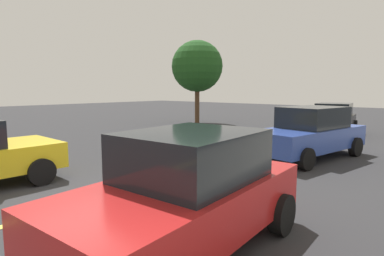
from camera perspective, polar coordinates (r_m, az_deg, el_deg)
The scene contains 6 objects.
ground_plane at distance 6.89m, azimuth -18.20°, elevation -12.48°, with size 80.00×80.00×0.00m, color #2D2D30.
lane_marking_centre at distance 8.72m, azimuth -0.86°, elevation -7.96°, with size 28.00×0.16×0.01m, color #E0D14C.
car_black_far_lane at distance 17.56m, azimuth 23.96°, elevation 1.58°, with size 4.05×2.46×1.55m.
car_red_behind_van at distance 4.52m, azimuth -1.11°, elevation -11.41°, with size 4.03×2.21×1.67m.
car_blue_approaching at distance 11.12m, azimuth 20.32°, elevation -0.78°, with size 4.63×2.55×1.68m.
tree_left_verge at distance 21.39m, azimuth 0.94°, elevation 10.97°, with size 3.37×3.37×5.44m.
Camera 1 is at (-3.26, -5.64, 2.26)m, focal length 29.78 mm.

